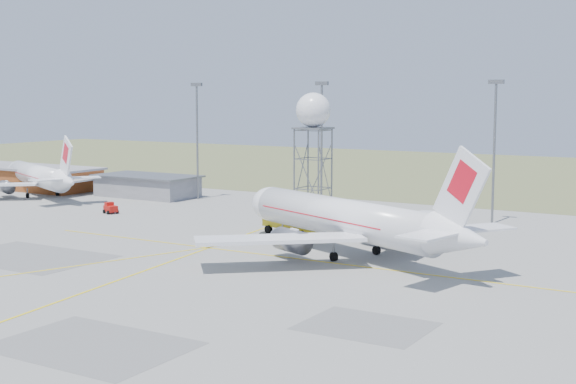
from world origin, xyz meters
The scene contains 12 objects.
ground centered at (0.00, 0.00, 0.00)m, with size 400.00×400.00×0.00m, color #9C9C97.
grass_strip centered at (0.00, 140.00, 0.01)m, with size 400.00×120.00×0.03m, color #586A3A.
building_orange centered at (-75.00, 62.00, 2.17)m, with size 33.00×12.00×4.30m.
building_grey centered at (-45.00, 64.00, 1.97)m, with size 19.00×10.00×3.90m.
mast_a centered at (-35.00, 66.00, 12.07)m, with size 2.20×0.50×20.50m.
mast_b centered at (-10.00, 66.00, 12.07)m, with size 2.20×0.50×20.50m.
mast_c centered at (18.00, 66.00, 12.07)m, with size 2.20×0.50×20.50m.
airliner_main centered at (10.73, 34.53, 4.14)m, with size 37.88×35.34×13.51m.
airliner_far centered at (-62.34, 54.46, 3.58)m, with size 32.65×30.41×11.70m.
radar_tower centered at (-6.94, 57.85, 10.51)m, with size 5.17×5.17×18.73m.
fire_truck centered at (-1.39, 43.17, 1.71)m, with size 9.34×5.24×3.56m.
baggage_tug centered at (-35.89, 44.96, 0.66)m, with size 2.63×2.42×1.75m.
Camera 1 is at (51.92, -46.31, 18.25)m, focal length 50.00 mm.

